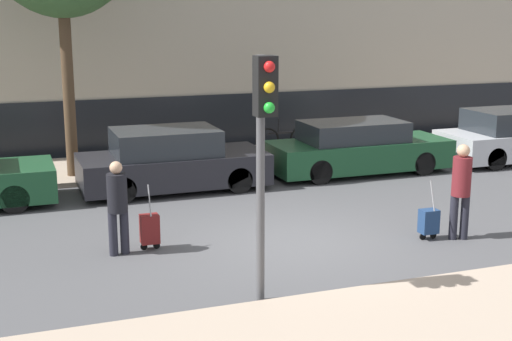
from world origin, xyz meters
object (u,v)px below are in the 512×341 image
at_px(pedestrian_left, 117,202).
at_px(parked_car_2, 357,149).
at_px(trolley_left, 150,229).
at_px(trolley_right, 429,221).
at_px(traffic_light, 263,130).
at_px(parked_car_1, 171,161).
at_px(pedestrian_right, 461,186).
at_px(parked_bicycle, 285,139).

bearing_deg(pedestrian_left, parked_car_2, -156.07).
xyz_separation_m(parked_car_2, trolley_left, (-6.17, -4.09, -0.27)).
xyz_separation_m(trolley_right, traffic_light, (-3.84, -1.71, 2.17)).
xyz_separation_m(parked_car_1, pedestrian_right, (4.07, -5.35, 0.33)).
bearing_deg(pedestrian_right, parked_bicycle, 109.17).
xyz_separation_m(trolley_left, parked_bicycle, (5.26, 6.76, 0.12)).
xyz_separation_m(parked_car_1, trolley_left, (-1.33, -4.03, -0.30)).
bearing_deg(parked_car_1, pedestrian_left, -114.56).
xyz_separation_m(trolley_left, pedestrian_right, (5.40, -1.32, 0.63)).
bearing_deg(parked_car_1, trolley_left, -108.28).
distance_m(trolley_left, parked_bicycle, 8.56).
relative_size(parked_car_1, parked_car_2, 0.92).
relative_size(trolley_right, traffic_light, 0.31).
height_order(trolley_right, traffic_light, traffic_light).
bearing_deg(trolley_left, traffic_light, -70.17).
distance_m(trolley_left, traffic_light, 3.72).
bearing_deg(parked_car_2, parked_bicycle, 108.95).
xyz_separation_m(parked_car_2, parked_bicycle, (-0.91, 2.66, -0.14)).
bearing_deg(pedestrian_right, parked_car_2, 100.04).
bearing_deg(trolley_left, parked_car_2, 33.55).
bearing_deg(parked_car_2, trolley_left, -146.45).
relative_size(trolley_left, traffic_light, 0.33).
bearing_deg(parked_car_1, traffic_light, -92.46).
distance_m(trolley_right, parked_bicycle, 7.92).
relative_size(parked_car_1, trolley_right, 3.89).
bearing_deg(trolley_left, trolley_right, -13.31).
bearing_deg(traffic_light, parked_car_1, 87.54).
height_order(pedestrian_left, trolley_right, pedestrian_left).
distance_m(parked_car_1, traffic_light, 7.15).
xyz_separation_m(parked_car_1, parked_bicycle, (3.93, 2.73, -0.17)).
bearing_deg(trolley_left, pedestrian_right, -13.78).
relative_size(parked_car_2, trolley_left, 3.97).
bearing_deg(trolley_right, pedestrian_left, 168.75).
xyz_separation_m(trolley_left, traffic_light, (1.03, -2.87, 2.13)).
distance_m(parked_car_2, parked_bicycle, 2.82).
distance_m(trolley_left, pedestrian_right, 5.60).
distance_m(traffic_light, parked_bicycle, 10.70).
distance_m(pedestrian_right, traffic_light, 4.87).
xyz_separation_m(parked_car_1, parked_car_2, (4.84, 0.06, -0.03)).
height_order(parked_car_1, trolley_right, parked_car_1).
distance_m(parked_car_1, pedestrian_left, 4.52).
height_order(pedestrian_right, traffic_light, traffic_light).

